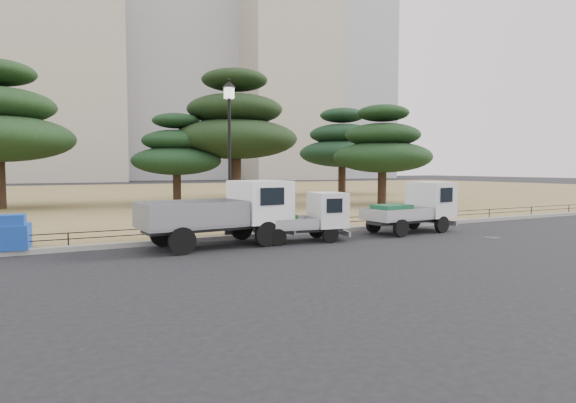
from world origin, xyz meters
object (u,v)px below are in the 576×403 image
truck_large (225,210)px  street_lamp (229,131)px  truck_kei_front (307,217)px  truck_kei_rear (414,207)px  tarp_pile (2,235)px

truck_large → street_lamp: bearing=58.9°
street_lamp → truck_kei_front: bearing=-40.6°
truck_kei_rear → tarp_pile: 13.93m
truck_large → truck_kei_rear: truck_large is taller
truck_large → truck_kei_rear: (7.59, -0.24, -0.18)m
truck_kei_front → truck_kei_rear: (4.84, 0.14, 0.14)m
street_lamp → tarp_pile: 7.60m
truck_kei_front → street_lamp: size_ratio=0.61×
truck_kei_front → truck_kei_rear: truck_kei_rear is taller
tarp_pile → truck_kei_front: bearing=-11.5°
truck_kei_front → tarp_pile: bearing=176.4°
truck_kei_rear → street_lamp: (-6.91, 1.64, 2.77)m
truck_kei_rear → tarp_pile: (-13.82, 1.69, -0.41)m
truck_kei_front → street_lamp: (-2.08, 1.78, 2.92)m
truck_kei_rear → street_lamp: 7.63m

